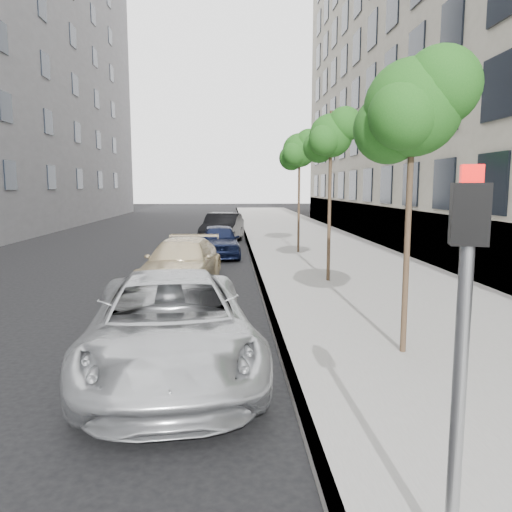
{
  "coord_description": "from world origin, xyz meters",
  "views": [
    {
      "loc": [
        0.26,
        -6.55,
        2.92
      ],
      "look_at": [
        0.81,
        3.64,
        1.5
      ],
      "focal_mm": 35.0,
      "sensor_mm": 36.0,
      "label": 1
    }
  ],
  "objects": [
    {
      "name": "ground",
      "position": [
        0.0,
        0.0,
        0.0
      ],
      "size": [
        160.0,
        160.0,
        0.0
      ],
      "primitive_type": "plane",
      "color": "black",
      "rests_on": "ground"
    },
    {
      "name": "curb",
      "position": [
        1.18,
        24.0,
        0.07
      ],
      "size": [
        0.15,
        72.0,
        0.14
      ],
      "primitive_type": "cube",
      "color": "#9E9B93",
      "rests_on": "ground"
    },
    {
      "name": "sedan_blue",
      "position": [
        -0.16,
        14.25,
        0.68
      ],
      "size": [
        1.8,
        4.07,
        1.36
      ],
      "primitive_type": "imported",
      "rotation": [
        0.0,
        0.0,
        0.05
      ],
      "color": "black",
      "rests_on": "ground"
    },
    {
      "name": "tree_far",
      "position": [
        3.23,
        14.5,
        4.42
      ],
      "size": [
        1.74,
        1.54,
        5.14
      ],
      "color": "#38281C",
      "rests_on": "sidewalk"
    },
    {
      "name": "signal_pole",
      "position": [
        1.88,
        -3.27,
        1.98
      ],
      "size": [
        0.28,
        0.24,
        2.93
      ],
      "rotation": [
        0.0,
        0.0,
        -0.3
      ],
      "color": "#939699",
      "rests_on": "sidewalk"
    },
    {
      "name": "tree_mid",
      "position": [
        3.23,
        8.0,
        4.37
      ],
      "size": [
        1.62,
        1.42,
        5.03
      ],
      "color": "#38281C",
      "rests_on": "sidewalk"
    },
    {
      "name": "sidewalk",
      "position": [
        4.3,
        24.0,
        0.07
      ],
      "size": [
        6.4,
        72.0,
        0.14
      ],
      "primitive_type": "cube",
      "color": "gray",
      "rests_on": "ground"
    },
    {
      "name": "sedan_rear",
      "position": [
        -0.1,
        26.43,
        0.61
      ],
      "size": [
        1.92,
        4.27,
        1.21
      ],
      "primitive_type": "imported",
      "rotation": [
        0.0,
        0.0,
        0.05
      ],
      "color": "#999BA0",
      "rests_on": "ground"
    },
    {
      "name": "minivan",
      "position": [
        -0.69,
        1.17,
        0.76
      ],
      "size": [
        3.14,
        5.75,
        1.53
      ],
      "primitive_type": "imported",
      "rotation": [
        0.0,
        0.0,
        0.11
      ],
      "color": "silver",
      "rests_on": "ground"
    },
    {
      "name": "tree_near",
      "position": [
        3.23,
        1.5,
        4.17
      ],
      "size": [
        1.85,
        1.65,
        4.95
      ],
      "color": "#38281C",
      "rests_on": "sidewalk"
    },
    {
      "name": "suv",
      "position": [
        -1.15,
        7.99,
        0.69
      ],
      "size": [
        2.4,
        4.95,
        1.39
      ],
      "primitive_type": "imported",
      "rotation": [
        0.0,
        0.0,
        -0.1
      ],
      "color": "beige",
      "rests_on": "ground"
    },
    {
      "name": "sedan_black",
      "position": [
        -0.1,
        19.19,
        0.77
      ],
      "size": [
        2.35,
        4.89,
        1.55
      ],
      "primitive_type": "imported",
      "rotation": [
        0.0,
        0.0,
        -0.16
      ],
      "color": "black",
      "rests_on": "ground"
    }
  ]
}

